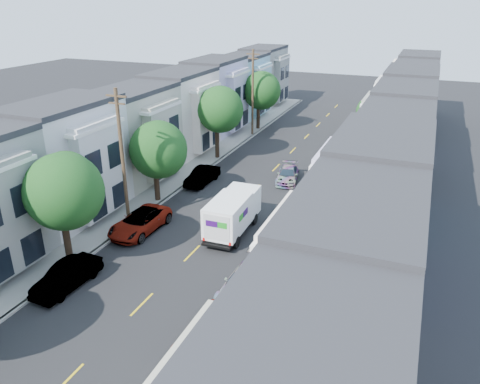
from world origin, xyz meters
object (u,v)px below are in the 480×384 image
(parked_left_d, at_px, (202,176))
(tree_d, at_px, (219,110))
(utility_pole_far, at_px, (253,93))
(parked_left_b, at_px, (67,277))
(lead_sedan, at_px, (288,175))
(tree_c, at_px, (157,150))
(parked_right_d, at_px, (343,141))
(utility_pole_near, at_px, (123,159))
(parked_right_b, at_px, (245,282))
(tree_b, at_px, (63,192))
(fedex_truck, at_px, (233,212))
(parked_right_a, at_px, (209,335))
(tree_e, at_px, (261,91))
(tree_far_r, at_px, (367,112))
(parked_left_c, at_px, (140,222))
(parked_right_c, at_px, (325,167))

(parked_left_d, bearing_deg, tree_d, 104.02)
(utility_pole_far, height_order, parked_left_b, utility_pole_far)
(tree_d, distance_m, lead_sedan, 10.18)
(tree_c, distance_m, parked_left_d, 6.34)
(parked_right_d, bearing_deg, tree_d, -136.74)
(utility_pole_near, distance_m, parked_right_d, 27.90)
(parked_left_b, relative_size, parked_right_b, 0.91)
(utility_pole_far, xyz_separation_m, lead_sedan, (8.39, -13.08, -4.51))
(tree_c, height_order, tree_d, tree_d)
(tree_b, distance_m, utility_pole_near, 6.03)
(tree_b, height_order, utility_pole_near, utility_pole_near)
(fedex_truck, height_order, parked_right_a, fedex_truck)
(tree_e, relative_size, fedex_truck, 1.23)
(tree_far_r, relative_size, parked_left_c, 0.97)
(tree_d, distance_m, parked_right_c, 12.06)
(utility_pole_far, height_order, parked_right_b, utility_pole_far)
(tree_d, relative_size, parked_right_c, 1.68)
(tree_e, distance_m, parked_right_d, 12.53)
(parked_left_c, distance_m, parked_right_d, 27.58)
(parked_left_c, bearing_deg, tree_e, 95.08)
(tree_b, bearing_deg, tree_far_r, 68.44)
(utility_pole_near, relative_size, parked_left_c, 1.87)
(parked_right_b, bearing_deg, parked_right_a, -87.49)
(lead_sedan, distance_m, parked_right_b, 17.99)
(tree_e, height_order, utility_pole_near, utility_pole_near)
(utility_pole_far, relative_size, parked_right_b, 2.04)
(tree_e, height_order, tree_far_r, tree_e)
(parked_right_a, xyz_separation_m, parked_right_d, (0.00, 34.80, 0.02))
(tree_c, distance_m, tree_far_r, 26.35)
(lead_sedan, relative_size, parked_right_b, 0.87)
(parked_right_d, bearing_deg, utility_pole_near, -108.64)
(parked_right_a, bearing_deg, parked_left_d, 118.14)
(parked_left_c, distance_m, parked_right_a, 13.32)
(parked_left_c, relative_size, parked_right_d, 1.11)
(utility_pole_far, distance_m, parked_right_a, 37.62)
(parked_left_b, distance_m, parked_right_b, 10.36)
(tree_far_r, distance_m, utility_pole_near, 30.41)
(parked_right_a, xyz_separation_m, parked_right_b, (0.00, 4.78, 0.03))
(parked_left_b, relative_size, parked_left_c, 0.83)
(tree_c, bearing_deg, fedex_truck, -20.08)
(utility_pole_far, xyz_separation_m, parked_right_a, (11.20, -35.63, -4.45))
(tree_c, relative_size, parked_left_c, 1.27)
(tree_e, bearing_deg, parked_left_d, -85.87)
(parked_right_a, bearing_deg, tree_b, 163.15)
(tree_e, xyz_separation_m, parked_right_c, (11.20, -12.91, -4.20))
(tree_b, relative_size, fedex_truck, 1.24)
(parked_left_b, distance_m, parked_right_a, 9.90)
(utility_pole_near, distance_m, parked_right_a, 15.43)
(tree_b, xyz_separation_m, lead_sedan, (8.39, 18.95, -4.39))
(tree_b, height_order, parked_left_b, tree_b)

